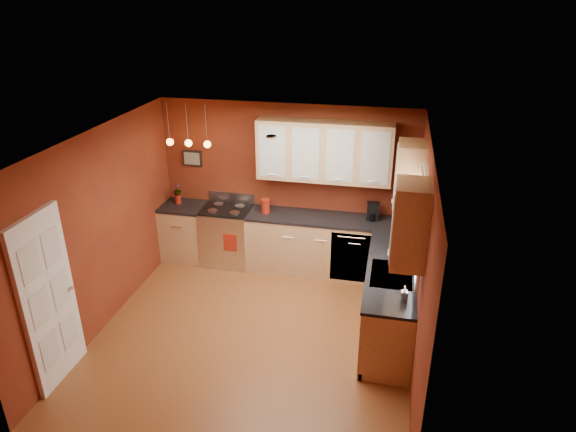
% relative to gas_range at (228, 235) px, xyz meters
% --- Properties ---
extents(floor, '(4.20, 4.20, 0.00)m').
position_rel_gas_range_xyz_m(floor, '(0.92, -1.80, -0.48)').
color(floor, brown).
rests_on(floor, ground).
extents(ceiling, '(4.00, 4.20, 0.02)m').
position_rel_gas_range_xyz_m(ceiling, '(0.92, -1.80, 2.12)').
color(ceiling, white).
rests_on(ceiling, wall_back).
extents(wall_back, '(4.00, 0.02, 2.60)m').
position_rel_gas_range_xyz_m(wall_back, '(0.92, 0.30, 0.82)').
color(wall_back, maroon).
rests_on(wall_back, floor).
extents(wall_front, '(4.00, 0.02, 2.60)m').
position_rel_gas_range_xyz_m(wall_front, '(0.92, -3.90, 0.82)').
color(wall_front, maroon).
rests_on(wall_front, floor).
extents(wall_left, '(0.02, 4.20, 2.60)m').
position_rel_gas_range_xyz_m(wall_left, '(-1.08, -1.80, 0.82)').
color(wall_left, maroon).
rests_on(wall_left, floor).
extents(wall_right, '(0.02, 4.20, 2.60)m').
position_rel_gas_range_xyz_m(wall_right, '(2.92, -1.80, 0.82)').
color(wall_right, maroon).
rests_on(wall_right, floor).
extents(base_cabinets_back_left, '(0.70, 0.60, 0.90)m').
position_rel_gas_range_xyz_m(base_cabinets_back_left, '(-0.73, -0.00, -0.03)').
color(base_cabinets_back_left, tan).
rests_on(base_cabinets_back_left, floor).
extents(base_cabinets_back_right, '(2.54, 0.60, 0.90)m').
position_rel_gas_range_xyz_m(base_cabinets_back_right, '(1.65, -0.00, -0.03)').
color(base_cabinets_back_right, tan).
rests_on(base_cabinets_back_right, floor).
extents(base_cabinets_right, '(0.60, 2.10, 0.90)m').
position_rel_gas_range_xyz_m(base_cabinets_right, '(2.62, -1.35, -0.03)').
color(base_cabinets_right, tan).
rests_on(base_cabinets_right, floor).
extents(counter_back_left, '(0.70, 0.62, 0.04)m').
position_rel_gas_range_xyz_m(counter_back_left, '(-0.73, -0.00, 0.44)').
color(counter_back_left, black).
rests_on(counter_back_left, base_cabinets_back_left).
extents(counter_back_right, '(2.54, 0.62, 0.04)m').
position_rel_gas_range_xyz_m(counter_back_right, '(1.65, -0.00, 0.44)').
color(counter_back_right, black).
rests_on(counter_back_right, base_cabinets_back_right).
extents(counter_right, '(0.62, 2.10, 0.04)m').
position_rel_gas_range_xyz_m(counter_right, '(2.62, -1.35, 0.44)').
color(counter_right, black).
rests_on(counter_right, base_cabinets_right).
extents(gas_range, '(0.76, 0.64, 1.11)m').
position_rel_gas_range_xyz_m(gas_range, '(0.00, 0.00, 0.00)').
color(gas_range, silver).
rests_on(gas_range, floor).
extents(dishwasher_front, '(0.60, 0.02, 0.80)m').
position_rel_gas_range_xyz_m(dishwasher_front, '(2.02, -0.29, -0.03)').
color(dishwasher_front, silver).
rests_on(dishwasher_front, base_cabinets_back_right).
extents(sink, '(0.50, 0.70, 0.33)m').
position_rel_gas_range_xyz_m(sink, '(2.62, -1.50, 0.43)').
color(sink, gray).
rests_on(sink, counter_right).
extents(window, '(0.06, 1.02, 1.22)m').
position_rel_gas_range_xyz_m(window, '(2.89, -1.50, 1.21)').
color(window, white).
rests_on(window, wall_right).
extents(door_left_wall, '(0.12, 0.82, 2.05)m').
position_rel_gas_range_xyz_m(door_left_wall, '(-1.05, -3.00, 0.54)').
color(door_left_wall, white).
rests_on(door_left_wall, floor).
extents(upper_cabinets_back, '(2.00, 0.35, 0.90)m').
position_rel_gas_range_xyz_m(upper_cabinets_back, '(1.52, 0.12, 1.47)').
color(upper_cabinets_back, tan).
rests_on(upper_cabinets_back, wall_back).
extents(upper_cabinets_right, '(0.35, 1.95, 0.90)m').
position_rel_gas_range_xyz_m(upper_cabinets_right, '(2.75, -1.48, 1.47)').
color(upper_cabinets_right, tan).
rests_on(upper_cabinets_right, wall_right).
extents(wall_picture, '(0.32, 0.03, 0.26)m').
position_rel_gas_range_xyz_m(wall_picture, '(-0.63, 0.28, 1.17)').
color(wall_picture, black).
rests_on(wall_picture, wall_back).
extents(pendant_lights, '(0.71, 0.11, 0.66)m').
position_rel_gas_range_xyz_m(pendant_lights, '(-0.53, -0.05, 1.53)').
color(pendant_lights, gray).
rests_on(pendant_lights, ceiling).
extents(red_canister, '(0.15, 0.15, 0.22)m').
position_rel_gas_range_xyz_m(red_canister, '(0.64, -0.01, 0.57)').
color(red_canister, maroon).
rests_on(red_canister, counter_back_right).
extents(red_vase, '(0.09, 0.09, 0.15)m').
position_rel_gas_range_xyz_m(red_vase, '(-0.84, 0.06, 0.53)').
color(red_vase, maroon).
rests_on(red_vase, counter_back_left).
extents(flowers, '(0.15, 0.15, 0.21)m').
position_rel_gas_range_xyz_m(flowers, '(-0.84, 0.06, 0.69)').
color(flowers, maroon).
rests_on(flowers, red_vase).
extents(coffee_maker, '(0.20, 0.19, 0.27)m').
position_rel_gas_range_xyz_m(coffee_maker, '(2.29, 0.08, 0.58)').
color(coffee_maker, black).
rests_on(coffee_maker, counter_back_right).
extents(soap_pump, '(0.09, 0.09, 0.18)m').
position_rel_gas_range_xyz_m(soap_pump, '(2.77, -2.05, 0.55)').
color(soap_pump, white).
rests_on(soap_pump, counter_right).
extents(dish_towel, '(0.21, 0.01, 0.29)m').
position_rel_gas_range_xyz_m(dish_towel, '(0.14, -0.33, 0.04)').
color(dish_towel, maroon).
rests_on(dish_towel, gas_range).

